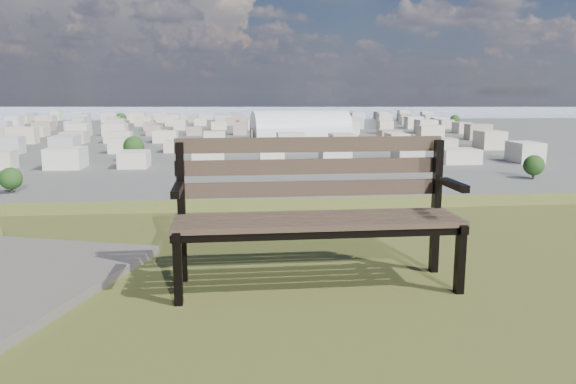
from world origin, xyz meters
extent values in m
cube|color=#463328|center=(-1.26, 1.30, 25.46)|extent=(1.90, 0.12, 0.04)
cube|color=#463328|center=(-1.26, 1.42, 25.46)|extent=(1.90, 0.12, 0.04)
cube|color=#463328|center=(-1.26, 1.55, 25.46)|extent=(1.90, 0.12, 0.04)
cube|color=#463328|center=(-1.26, 1.68, 25.46)|extent=(1.90, 0.12, 0.04)
cube|color=#463328|center=(-1.26, 1.76, 25.63)|extent=(1.90, 0.06, 0.11)
cube|color=#463328|center=(-1.26, 1.79, 25.78)|extent=(1.90, 0.06, 0.11)
cube|color=#463328|center=(-1.26, 1.81, 25.94)|extent=(1.90, 0.06, 0.11)
cube|color=black|center=(-2.16, 1.26, 25.23)|extent=(0.05, 0.06, 0.46)
cube|color=black|center=(-2.17, 1.72, 25.48)|extent=(0.05, 0.06, 0.97)
cube|color=black|center=(-2.16, 1.47, 25.43)|extent=(0.06, 0.53, 0.05)
cube|color=black|center=(-2.16, 1.42, 25.69)|extent=(0.06, 0.38, 0.05)
cube|color=black|center=(-0.35, 1.29, 25.23)|extent=(0.05, 0.06, 0.46)
cube|color=black|center=(-0.36, 1.74, 25.48)|extent=(0.05, 0.06, 0.97)
cube|color=black|center=(-0.35, 1.50, 25.43)|extent=(0.06, 0.53, 0.05)
cube|color=black|center=(-0.35, 1.45, 25.69)|extent=(0.06, 0.38, 0.05)
cube|color=black|center=(-1.25, 1.29, 25.42)|extent=(1.90, 0.07, 0.04)
cube|color=black|center=(-1.26, 1.69, 25.42)|extent=(1.90, 0.07, 0.04)
cube|color=silver|center=(34.82, 299.42, 2.87)|extent=(54.19, 28.55, 5.75)
cylinder|color=silver|center=(34.82, 299.42, 5.75)|extent=(54.19, 28.55, 21.85)
cube|color=beige|center=(-60.00, 200.00, 3.50)|extent=(11.00, 11.00, 7.00)
cube|color=#BAAFA0|center=(-36.00, 200.00, 3.50)|extent=(11.00, 11.00, 7.00)
cube|color=beige|center=(-12.00, 200.00, 3.50)|extent=(11.00, 11.00, 7.00)
cube|color=#AEADB2|center=(12.00, 200.00, 3.50)|extent=(11.00, 11.00, 7.00)
cube|color=beige|center=(36.00, 200.00, 3.50)|extent=(11.00, 11.00, 7.00)
cube|color=gray|center=(60.00, 200.00, 3.50)|extent=(11.00, 11.00, 7.00)
cube|color=beige|center=(84.00, 200.00, 3.50)|extent=(11.00, 11.00, 7.00)
cube|color=beige|center=(108.00, 200.00, 3.50)|extent=(11.00, 11.00, 7.00)
cube|color=#BAAFA0|center=(-96.00, 250.00, 3.50)|extent=(11.00, 11.00, 7.00)
cube|color=beige|center=(-72.00, 250.00, 3.50)|extent=(11.00, 11.00, 7.00)
cube|color=#AEADB2|center=(-48.00, 250.00, 3.50)|extent=(11.00, 11.00, 7.00)
cube|color=beige|center=(-24.00, 250.00, 3.50)|extent=(11.00, 11.00, 7.00)
cube|color=gray|center=(0.00, 250.00, 3.50)|extent=(11.00, 11.00, 7.00)
cube|color=beige|center=(24.00, 250.00, 3.50)|extent=(11.00, 11.00, 7.00)
cube|color=beige|center=(48.00, 250.00, 3.50)|extent=(11.00, 11.00, 7.00)
cube|color=beige|center=(72.00, 250.00, 3.50)|extent=(11.00, 11.00, 7.00)
cube|color=#BAAFA0|center=(96.00, 250.00, 3.50)|extent=(11.00, 11.00, 7.00)
cube|color=beige|center=(120.00, 250.00, 3.50)|extent=(11.00, 11.00, 7.00)
cube|color=beige|center=(-108.00, 300.00, 3.50)|extent=(11.00, 11.00, 7.00)
cube|color=gray|center=(-84.00, 300.00, 3.50)|extent=(11.00, 11.00, 7.00)
cube|color=beige|center=(-60.00, 300.00, 3.50)|extent=(11.00, 11.00, 7.00)
cube|color=beige|center=(-36.00, 300.00, 3.50)|extent=(11.00, 11.00, 7.00)
cube|color=beige|center=(-12.00, 300.00, 3.50)|extent=(11.00, 11.00, 7.00)
cube|color=#BAAFA0|center=(12.00, 300.00, 3.50)|extent=(11.00, 11.00, 7.00)
cube|color=beige|center=(36.00, 300.00, 3.50)|extent=(11.00, 11.00, 7.00)
cube|color=#AEADB2|center=(60.00, 300.00, 3.50)|extent=(11.00, 11.00, 7.00)
cube|color=beige|center=(84.00, 300.00, 3.50)|extent=(11.00, 11.00, 7.00)
cube|color=gray|center=(108.00, 300.00, 3.50)|extent=(11.00, 11.00, 7.00)
cube|color=beige|center=(132.00, 300.00, 3.50)|extent=(11.00, 11.00, 7.00)
cube|color=beige|center=(-120.00, 350.00, 3.50)|extent=(11.00, 11.00, 7.00)
cube|color=#BAAFA0|center=(-96.00, 350.00, 3.50)|extent=(11.00, 11.00, 7.00)
cube|color=beige|center=(-72.00, 350.00, 3.50)|extent=(11.00, 11.00, 7.00)
cube|color=#AEADB2|center=(-48.00, 350.00, 3.50)|extent=(11.00, 11.00, 7.00)
cube|color=beige|center=(-24.00, 350.00, 3.50)|extent=(11.00, 11.00, 7.00)
cube|color=gray|center=(0.00, 350.00, 3.50)|extent=(11.00, 11.00, 7.00)
cube|color=beige|center=(24.00, 350.00, 3.50)|extent=(11.00, 11.00, 7.00)
cube|color=beige|center=(48.00, 350.00, 3.50)|extent=(11.00, 11.00, 7.00)
cube|color=beige|center=(72.00, 350.00, 3.50)|extent=(11.00, 11.00, 7.00)
cube|color=#BAAFA0|center=(96.00, 350.00, 3.50)|extent=(11.00, 11.00, 7.00)
cube|color=beige|center=(120.00, 350.00, 3.50)|extent=(11.00, 11.00, 7.00)
cube|color=#AEADB2|center=(144.00, 350.00, 3.50)|extent=(11.00, 11.00, 7.00)
cube|color=beige|center=(-156.00, 400.00, 3.50)|extent=(11.00, 11.00, 7.00)
cube|color=gray|center=(-132.00, 400.00, 3.50)|extent=(11.00, 11.00, 7.00)
cube|color=beige|center=(-108.00, 400.00, 3.50)|extent=(11.00, 11.00, 7.00)
cube|color=beige|center=(-84.00, 400.00, 3.50)|extent=(11.00, 11.00, 7.00)
cube|color=beige|center=(-60.00, 400.00, 3.50)|extent=(11.00, 11.00, 7.00)
cube|color=#BAAFA0|center=(-36.00, 400.00, 3.50)|extent=(11.00, 11.00, 7.00)
cube|color=beige|center=(-12.00, 400.00, 3.50)|extent=(11.00, 11.00, 7.00)
cube|color=#AEADB2|center=(12.00, 400.00, 3.50)|extent=(11.00, 11.00, 7.00)
cube|color=beige|center=(36.00, 400.00, 3.50)|extent=(11.00, 11.00, 7.00)
cube|color=gray|center=(60.00, 400.00, 3.50)|extent=(11.00, 11.00, 7.00)
cube|color=beige|center=(84.00, 400.00, 3.50)|extent=(11.00, 11.00, 7.00)
cube|color=beige|center=(108.00, 400.00, 3.50)|extent=(11.00, 11.00, 7.00)
cube|color=beige|center=(132.00, 400.00, 3.50)|extent=(11.00, 11.00, 7.00)
cube|color=#BAAFA0|center=(156.00, 400.00, 3.50)|extent=(11.00, 11.00, 7.00)
cube|color=beige|center=(-168.00, 450.00, 3.50)|extent=(11.00, 11.00, 7.00)
cube|color=#AEADB2|center=(-144.00, 450.00, 3.50)|extent=(11.00, 11.00, 7.00)
cube|color=beige|center=(-120.00, 450.00, 3.50)|extent=(11.00, 11.00, 7.00)
cube|color=gray|center=(-96.00, 450.00, 3.50)|extent=(11.00, 11.00, 7.00)
cube|color=beige|center=(-72.00, 450.00, 3.50)|extent=(11.00, 11.00, 7.00)
cube|color=beige|center=(-48.00, 450.00, 3.50)|extent=(11.00, 11.00, 7.00)
cube|color=beige|center=(-24.00, 450.00, 3.50)|extent=(11.00, 11.00, 7.00)
cube|color=#BAAFA0|center=(0.00, 450.00, 3.50)|extent=(11.00, 11.00, 7.00)
cube|color=beige|center=(24.00, 450.00, 3.50)|extent=(11.00, 11.00, 7.00)
cube|color=#AEADB2|center=(48.00, 450.00, 3.50)|extent=(11.00, 11.00, 7.00)
cube|color=beige|center=(72.00, 450.00, 3.50)|extent=(11.00, 11.00, 7.00)
cube|color=gray|center=(96.00, 450.00, 3.50)|extent=(11.00, 11.00, 7.00)
cube|color=beige|center=(120.00, 450.00, 3.50)|extent=(11.00, 11.00, 7.00)
cube|color=beige|center=(144.00, 450.00, 3.50)|extent=(11.00, 11.00, 7.00)
cube|color=beige|center=(168.00, 450.00, 3.50)|extent=(11.00, 11.00, 7.00)
cube|color=#BAAFA0|center=(-180.00, 500.00, 3.50)|extent=(11.00, 11.00, 7.00)
cube|color=beige|center=(-156.00, 500.00, 3.50)|extent=(11.00, 11.00, 7.00)
cube|color=#AEADB2|center=(-132.00, 500.00, 3.50)|extent=(11.00, 11.00, 7.00)
cube|color=beige|center=(-108.00, 500.00, 3.50)|extent=(11.00, 11.00, 7.00)
cube|color=gray|center=(-84.00, 500.00, 3.50)|extent=(11.00, 11.00, 7.00)
cube|color=beige|center=(-60.00, 500.00, 3.50)|extent=(11.00, 11.00, 7.00)
cube|color=beige|center=(-36.00, 500.00, 3.50)|extent=(11.00, 11.00, 7.00)
cube|color=beige|center=(-12.00, 500.00, 3.50)|extent=(11.00, 11.00, 7.00)
cube|color=#BAAFA0|center=(12.00, 500.00, 3.50)|extent=(11.00, 11.00, 7.00)
cube|color=beige|center=(36.00, 500.00, 3.50)|extent=(11.00, 11.00, 7.00)
cube|color=#AEADB2|center=(60.00, 500.00, 3.50)|extent=(11.00, 11.00, 7.00)
cube|color=beige|center=(84.00, 500.00, 3.50)|extent=(11.00, 11.00, 7.00)
cube|color=gray|center=(108.00, 500.00, 3.50)|extent=(11.00, 11.00, 7.00)
cube|color=beige|center=(132.00, 500.00, 3.50)|extent=(11.00, 11.00, 7.00)
cube|color=beige|center=(156.00, 500.00, 3.50)|extent=(11.00, 11.00, 7.00)
cube|color=beige|center=(180.00, 500.00, 3.50)|extent=(11.00, 11.00, 7.00)
cube|color=#BAAFA0|center=(-192.00, 550.00, 3.50)|extent=(11.00, 11.00, 7.00)
cube|color=beige|center=(-168.00, 550.00, 3.50)|extent=(11.00, 11.00, 7.00)
cube|color=#AEADB2|center=(-144.00, 550.00, 3.50)|extent=(11.00, 11.00, 7.00)
cube|color=beige|center=(-120.00, 550.00, 3.50)|extent=(11.00, 11.00, 7.00)
cube|color=gray|center=(-96.00, 550.00, 3.50)|extent=(11.00, 11.00, 7.00)
cube|color=beige|center=(-72.00, 550.00, 3.50)|extent=(11.00, 11.00, 7.00)
cube|color=beige|center=(-48.00, 550.00, 3.50)|extent=(11.00, 11.00, 7.00)
cube|color=beige|center=(-24.00, 550.00, 3.50)|extent=(11.00, 11.00, 7.00)
cube|color=#BAAFA0|center=(0.00, 550.00, 3.50)|extent=(11.00, 11.00, 7.00)
cube|color=beige|center=(24.00, 550.00, 3.50)|extent=(11.00, 11.00, 7.00)
cube|color=#AEADB2|center=(48.00, 550.00, 3.50)|extent=(11.00, 11.00, 7.00)
cube|color=beige|center=(72.00, 550.00, 3.50)|extent=(11.00, 11.00, 7.00)
cube|color=gray|center=(96.00, 550.00, 3.50)|extent=(11.00, 11.00, 7.00)
cube|color=beige|center=(120.00, 550.00, 3.50)|extent=(11.00, 11.00, 7.00)
cube|color=beige|center=(144.00, 550.00, 3.50)|extent=(11.00, 11.00, 7.00)
cube|color=beige|center=(168.00, 550.00, 3.50)|extent=(11.00, 11.00, 7.00)
cube|color=#BAAFA0|center=(192.00, 550.00, 3.50)|extent=(11.00, 11.00, 7.00)
cylinder|color=#302318|center=(90.00, 160.00, 1.05)|extent=(0.80, 0.80, 2.10)
sphere|color=black|center=(90.00, 160.00, 4.20)|extent=(6.30, 6.30, 6.30)
cylinder|color=#302318|center=(-40.00, 220.00, 1.35)|extent=(0.80, 0.80, 2.70)
sphere|color=black|center=(-40.00, 220.00, 5.40)|extent=(8.10, 8.10, 8.10)
cylinder|color=#302318|center=(130.00, 280.00, 0.97)|extent=(0.80, 0.80, 1.95)
sphere|color=black|center=(130.00, 280.00, 3.90)|extent=(5.85, 5.85, 5.85)
cylinder|color=#302318|center=(60.00, 400.00, 1.12)|extent=(0.80, 0.80, 2.25)
sphere|color=black|center=(60.00, 400.00, 4.50)|extent=(6.75, 6.75, 6.75)
cylinder|color=#302318|center=(-90.00, 460.00, 1.43)|extent=(0.80, 0.80, 2.85)
sphere|color=black|center=(-90.00, 460.00, 5.70)|extent=(8.55, 8.55, 8.55)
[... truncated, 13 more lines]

